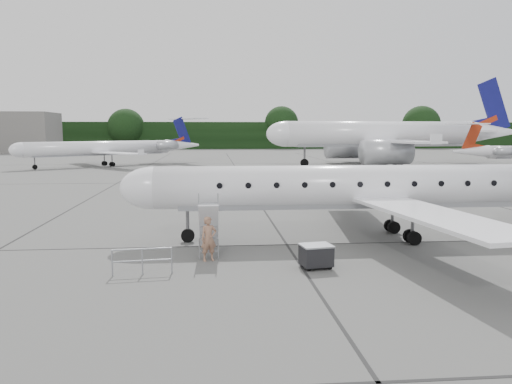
{
  "coord_description": "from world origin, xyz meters",
  "views": [
    {
      "loc": [
        -10.38,
        -21.18,
        5.43
      ],
      "look_at": [
        -8.12,
        4.15,
        2.3
      ],
      "focal_mm": 35.0,
      "sensor_mm": 36.0,
      "label": 1
    }
  ],
  "objects": [
    {
      "name": "ground",
      "position": [
        0.0,
        0.0,
        0.0
      ],
      "size": [
        320.0,
        320.0,
        0.0
      ],
      "primitive_type": "plane",
      "color": "slate",
      "rests_on": "ground"
    },
    {
      "name": "treeline",
      "position": [
        0.0,
        130.0,
        4.0
      ],
      "size": [
        260.0,
        4.0,
        8.0
      ],
      "primitive_type": "cube",
      "color": "black",
      "rests_on": "ground"
    },
    {
      "name": "main_regional_jet",
      "position": [
        -1.81,
        2.99,
        3.72
      ],
      "size": [
        29.02,
        20.9,
        7.44
      ],
      "primitive_type": null,
      "rotation": [
        0.0,
        0.0,
        0.0
      ],
      "color": "white",
      "rests_on": "ground"
    },
    {
      "name": "airstair",
      "position": [
        -10.53,
        0.71,
        1.17
      ],
      "size": [
        0.85,
        2.39,
        2.33
      ],
      "primitive_type": null,
      "rotation": [
        0.0,
        0.0,
        0.0
      ],
      "color": "white",
      "rests_on": "ground"
    },
    {
      "name": "passenger",
      "position": [
        -10.53,
        -0.64,
        0.94
      ],
      "size": [
        0.79,
        0.65,
        1.88
      ],
      "primitive_type": "imported",
      "rotation": [
        0.0,
        0.0,
        0.34
      ],
      "color": "#9A6D54",
      "rests_on": "ground"
    },
    {
      "name": "safety_railing",
      "position": [
        -13.03,
        -2.49,
        0.5
      ],
      "size": [
        2.2,
        0.31,
        1.0
      ],
      "primitive_type": null,
      "rotation": [
        0.0,
        0.0,
        0.11
      ],
      "color": "#96999E",
      "rests_on": "ground"
    },
    {
      "name": "baggage_cart",
      "position": [
        -6.28,
        -2.15,
        0.5
      ],
      "size": [
        1.31,
        1.13,
        1.01
      ],
      "primitive_type": null,
      "rotation": [
        0.0,
        0.0,
        0.17
      ],
      "color": "black",
      "rests_on": "ground"
    },
    {
      "name": "bg_narrowbody",
      "position": [
        15.54,
        54.17,
        6.84
      ],
      "size": [
        40.59,
        30.99,
        13.68
      ],
      "primitive_type": null,
      "rotation": [
        0.0,
        0.0,
        0.1
      ],
      "color": "white",
      "rests_on": "ground"
    },
    {
      "name": "bg_regional_left",
      "position": [
        -27.22,
        57.14,
        3.85
      ],
      "size": [
        36.14,
        34.25,
        7.69
      ],
      "primitive_type": null,
      "rotation": [
        0.0,
        0.0,
        0.62
      ],
      "color": "white",
      "rests_on": "ground"
    }
  ]
}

